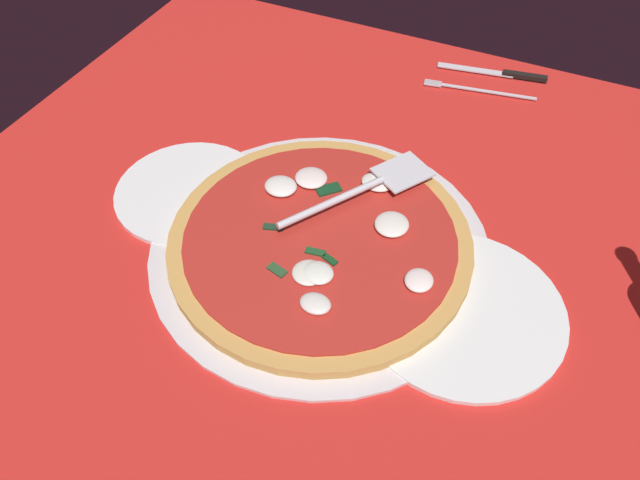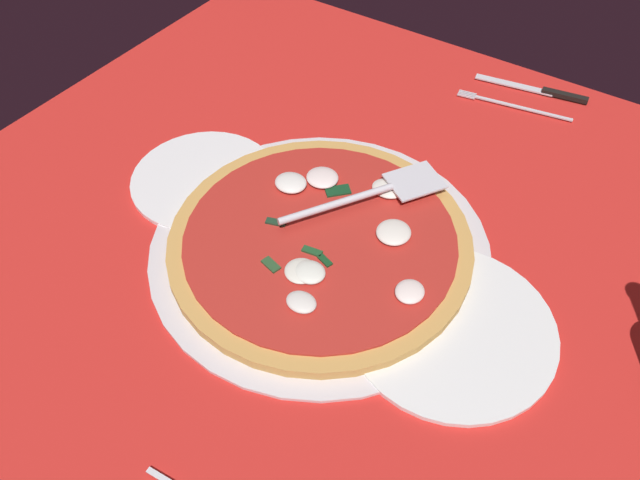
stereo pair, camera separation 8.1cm
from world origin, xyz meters
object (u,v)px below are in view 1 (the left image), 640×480
(dinner_plate_left, at_px, (190,192))
(dinner_plate_right, at_px, (462,311))
(pizza_server, at_px, (364,189))
(place_setting_far, at_px, (490,83))
(pizza, at_px, (321,240))

(dinner_plate_left, relative_size, dinner_plate_right, 0.85)
(dinner_plate_left, height_order, dinner_plate_right, same)
(dinner_plate_left, relative_size, pizza_server, 0.97)
(dinner_plate_left, height_order, place_setting_far, place_setting_far)
(dinner_plate_left, xyz_separation_m, dinner_plate_right, (0.42, -0.04, 0.00))
(pizza, relative_size, pizza_server, 1.83)
(place_setting_far, bearing_deg, dinner_plate_right, 91.07)
(pizza, bearing_deg, pizza_server, 75.77)
(dinner_plate_left, bearing_deg, pizza_server, 17.55)
(dinner_plate_right, distance_m, place_setting_far, 0.50)
(pizza, distance_m, place_setting_far, 0.48)
(dinner_plate_left, height_order, pizza_server, pizza_server)
(pizza, distance_m, pizza_server, 0.10)
(pizza_server, height_order, place_setting_far, pizza_server)
(dinner_plate_left, xyz_separation_m, place_setting_far, (0.33, 0.46, -0.00))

